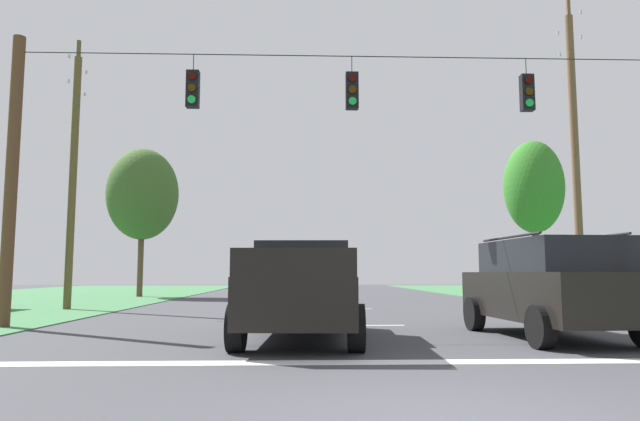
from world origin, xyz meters
The scene contains 13 objects.
stop_bar_stripe centered at (0.00, 3.58, 0.00)m, with size 14.39×0.45×0.01m, color white.
lane_dash_0 centered at (0.00, 9.58, 0.00)m, with size 0.15×2.50×0.01m, color white.
lane_dash_1 centered at (0.00, 16.27, 0.00)m, with size 0.15×2.50×0.01m, color white.
lane_dash_2 centered at (0.00, 22.06, 0.00)m, with size 0.15×2.50×0.01m, color white.
lane_dash_3 centered at (0.00, 30.64, 0.00)m, with size 0.15×2.50×0.01m, color white.
overhead_signal_span centered at (0.14, 9.20, 3.99)m, with size 17.54×0.31×7.25m.
pickup_truck centered at (-1.34, 6.62, 0.97)m, with size 2.50×5.49×1.95m.
suv_black centered at (3.69, 6.60, 1.06)m, with size 2.43×4.90×2.05m.
distant_car_crossing_white centered at (-1.79, 23.80, 0.79)m, with size 4.40×2.23×1.52m.
utility_pole_mid_right centered at (8.66, 15.33, 5.78)m, with size 0.28×1.91×11.65m.
utility_pole_near_left centered at (-9.68, 16.04, 4.98)m, with size 0.27×1.75×9.97m.
tree_roadside_right centered at (-10.12, 27.02, 5.65)m, with size 3.90×3.90×8.20m.
tree_roadside_left centered at (11.52, 26.09, 6.00)m, with size 3.23×3.23×8.62m.
Camera 1 is at (-1.38, -5.10, 1.31)m, focal length 32.49 mm.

